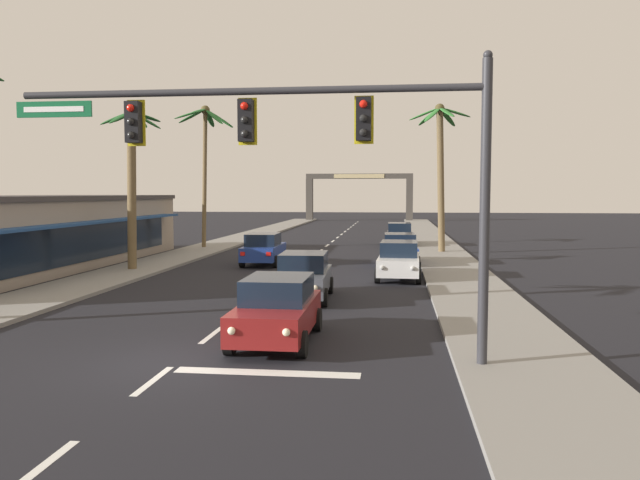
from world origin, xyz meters
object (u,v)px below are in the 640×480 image
(sedan_parked_mid_kerb, at_px, (399,234))
(storefront_strip_left, at_px, (25,232))
(traffic_signal_mast, at_px, (320,143))
(palm_right_third, at_px, (440,157))
(sedan_oncoming_far, at_px, (264,249))
(sedan_parked_far_kerb, at_px, (400,249))
(town_gateway_arch, at_px, (359,190))
(sedan_parked_nearest_kerb, at_px, (399,260))
(sedan_lead_at_stop_bar, at_px, (277,309))
(palm_left_second, at_px, (132,165))
(sedan_third_in_queue, at_px, (304,276))
(palm_left_third, at_px, (205,141))

(sedan_parked_mid_kerb, height_order, storefront_strip_left, storefront_strip_left)
(traffic_signal_mast, relative_size, palm_right_third, 1.14)
(sedan_oncoming_far, bearing_deg, sedan_parked_mid_kerb, 59.73)
(sedan_parked_far_kerb, relative_size, town_gateway_arch, 0.31)
(traffic_signal_mast, xyz_separation_m, sedan_parked_nearest_kerb, (1.84, 14.20, -4.05))
(sedan_parked_nearest_kerb, bearing_deg, sedan_parked_mid_kerb, 89.56)
(sedan_lead_at_stop_bar, xyz_separation_m, sedan_parked_mid_kerb, (3.32, 29.54, 0.00))
(sedan_oncoming_far, bearing_deg, sedan_parked_far_kerb, 4.54)
(town_gateway_arch, bearing_deg, palm_left_second, -97.79)
(sedan_oncoming_far, distance_m, palm_right_third, 13.24)
(sedan_lead_at_stop_bar, distance_m, sedan_parked_nearest_kerb, 12.63)
(sedan_third_in_queue, bearing_deg, storefront_strip_left, 154.07)
(palm_right_third, bearing_deg, sedan_parked_nearest_kerb, -102.04)
(sedan_parked_nearest_kerb, bearing_deg, town_gateway_arch, 95.03)
(sedan_parked_far_kerb, distance_m, palm_left_third, 16.64)
(sedan_oncoming_far, xyz_separation_m, sedan_parked_far_kerb, (7.24, 0.58, 0.00))
(sedan_parked_nearest_kerb, xyz_separation_m, town_gateway_arch, (-5.09, 57.83, 3.34))
(storefront_strip_left, bearing_deg, palm_right_third, 26.02)
(sedan_parked_far_kerb, bearing_deg, sedan_parked_mid_kerb, 89.72)
(town_gateway_arch, bearing_deg, sedan_parked_far_kerb, -84.38)
(sedan_parked_mid_kerb, height_order, town_gateway_arch, town_gateway_arch)
(sedan_parked_nearest_kerb, distance_m, sedan_parked_far_kerb, 5.40)
(palm_left_second, bearing_deg, sedan_lead_at_stop_bar, -54.23)
(sedan_parked_mid_kerb, height_order, palm_right_third, palm_right_third)
(sedan_third_in_queue, distance_m, palm_right_third, 19.57)
(sedan_parked_far_kerb, bearing_deg, sedan_lead_at_stop_bar, -100.49)
(sedan_oncoming_far, distance_m, sedan_parked_mid_kerb, 14.47)
(sedan_lead_at_stop_bar, bearing_deg, palm_left_second, 125.77)
(sedan_parked_nearest_kerb, bearing_deg, storefront_strip_left, 174.85)
(palm_left_third, bearing_deg, traffic_signal_mast, -68.11)
(sedan_parked_mid_kerb, bearing_deg, sedan_lead_at_stop_bar, -96.41)
(sedan_lead_at_stop_bar, relative_size, sedan_parked_mid_kerb, 1.00)
(sedan_parked_mid_kerb, bearing_deg, storefront_strip_left, -140.40)
(sedan_parked_far_kerb, xyz_separation_m, town_gateway_arch, (-5.16, 52.43, 3.34))
(sedan_oncoming_far, relative_size, storefront_strip_left, 0.19)
(palm_left_second, height_order, storefront_strip_left, palm_left_second)
(sedan_lead_at_stop_bar, distance_m, palm_left_second, 17.07)
(palm_left_third, bearing_deg, palm_left_second, -89.44)
(sedan_oncoming_far, xyz_separation_m, palm_left_second, (-5.68, -3.65, 4.33))
(sedan_oncoming_far, height_order, storefront_strip_left, storefront_strip_left)
(palm_left_third, relative_size, storefront_strip_left, 0.42)
(traffic_signal_mast, bearing_deg, sedan_lead_at_stop_bar, 124.32)
(sedan_parked_nearest_kerb, xyz_separation_m, palm_left_third, (-12.96, 13.49, 6.45))
(sedan_parked_mid_kerb, xyz_separation_m, storefront_strip_left, (-18.90, -15.63, 1.00))
(sedan_lead_at_stop_bar, xyz_separation_m, palm_right_third, (5.77, 24.33, 5.22))
(sedan_parked_mid_kerb, height_order, palm_left_third, palm_left_third)
(sedan_third_in_queue, bearing_deg, sedan_parked_mid_kerb, 81.18)
(palm_left_second, distance_m, palm_left_third, 12.49)
(sedan_lead_at_stop_bar, relative_size, palm_right_third, 0.47)
(town_gateway_arch, bearing_deg, sedan_parked_nearest_kerb, -84.97)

